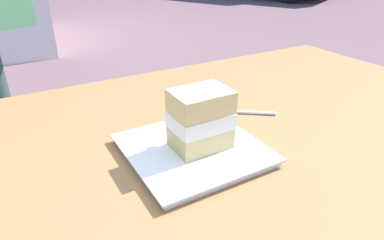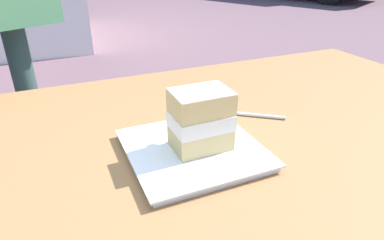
{
  "view_description": "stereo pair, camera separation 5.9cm",
  "coord_description": "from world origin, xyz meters",
  "px_view_note": "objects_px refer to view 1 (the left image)",
  "views": [
    {
      "loc": [
        0.26,
        0.43,
        1.08
      ],
      "look_at": [
        0.0,
        -0.02,
        0.81
      ],
      "focal_mm": 31.16,
      "sensor_mm": 36.0,
      "label": 1
    },
    {
      "loc": [
        0.21,
        0.46,
        1.08
      ],
      "look_at": [
        0.0,
        -0.02,
        0.81
      ],
      "focal_mm": 31.16,
      "sensor_mm": 36.0,
      "label": 2
    }
  ],
  "objects_px": {
    "patio_table": "(198,196)",
    "dessert_plate": "(192,150)",
    "dessert_fork": "(233,112)",
    "cake_slice": "(200,119)"
  },
  "relations": [
    {
      "from": "cake_slice",
      "to": "patio_table",
      "type": "bearing_deg",
      "value": 52.61
    },
    {
      "from": "cake_slice",
      "to": "dessert_plate",
      "type": "bearing_deg",
      "value": -19.48
    },
    {
      "from": "patio_table",
      "to": "dessert_plate",
      "type": "distance_m",
      "value": 0.1
    },
    {
      "from": "cake_slice",
      "to": "dessert_fork",
      "type": "distance_m",
      "value": 0.2
    },
    {
      "from": "patio_table",
      "to": "dessert_fork",
      "type": "bearing_deg",
      "value": -143.39
    },
    {
      "from": "dessert_plate",
      "to": "dessert_fork",
      "type": "bearing_deg",
      "value": -148.56
    },
    {
      "from": "patio_table",
      "to": "cake_slice",
      "type": "distance_m",
      "value": 0.16
    },
    {
      "from": "patio_table",
      "to": "cake_slice",
      "type": "xyz_separation_m",
      "value": [
        -0.01,
        -0.02,
        0.16
      ]
    },
    {
      "from": "patio_table",
      "to": "dessert_plate",
      "type": "xyz_separation_m",
      "value": [
        0.0,
        -0.02,
        0.09
      ]
    },
    {
      "from": "dessert_plate",
      "to": "cake_slice",
      "type": "height_order",
      "value": "cake_slice"
    }
  ]
}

